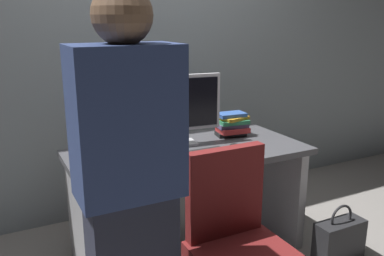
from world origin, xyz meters
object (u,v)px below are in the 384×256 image
(desk, at_px, (188,182))
(handbag, at_px, (339,239))
(keyboard, at_px, (193,155))
(mouse, at_px, (236,146))
(cup_near_keyboard, at_px, (121,157))
(book_stack, at_px, (232,124))
(monitor, at_px, (181,106))
(person_at_desk, at_px, (130,197))

(desk, relative_size, handbag, 3.93)
(keyboard, relative_size, handbag, 1.14)
(mouse, height_order, cup_near_keyboard, cup_near_keyboard)
(keyboard, xyz_separation_m, book_stack, (0.45, 0.28, 0.07))
(keyboard, height_order, handbag, keyboard)
(keyboard, bearing_deg, cup_near_keyboard, 171.05)
(desk, distance_m, monitor, 0.49)
(desk, bearing_deg, cup_near_keyboard, -170.72)
(monitor, distance_m, cup_near_keyboard, 0.55)
(desk, bearing_deg, mouse, -26.41)
(person_at_desk, relative_size, monitor, 3.04)
(mouse, bearing_deg, handbag, -34.04)
(monitor, xyz_separation_m, mouse, (0.26, -0.25, -0.24))
(cup_near_keyboard, relative_size, book_stack, 0.36)
(person_at_desk, relative_size, book_stack, 6.96)
(monitor, xyz_separation_m, cup_near_keyboard, (-0.46, -0.19, -0.21))
(desk, xyz_separation_m, handbag, (0.83, -0.52, -0.37))
(keyboard, bearing_deg, monitor, 80.75)
(keyboard, distance_m, handbag, 1.12)
(book_stack, height_order, handbag, book_stack)
(cup_near_keyboard, bearing_deg, person_at_desk, -104.29)
(person_at_desk, distance_m, book_stack, 1.38)
(keyboard, bearing_deg, mouse, 2.48)
(monitor, distance_m, book_stack, 0.44)
(cup_near_keyboard, height_order, handbag, cup_near_keyboard)
(person_at_desk, distance_m, handbag, 1.65)
(handbag, bearing_deg, person_at_desk, -170.73)
(cup_near_keyboard, bearing_deg, mouse, -4.48)
(desk, xyz_separation_m, person_at_desk, (-0.63, -0.76, 0.34))
(person_at_desk, relative_size, cup_near_keyboard, 19.22)
(cup_near_keyboard, distance_m, book_stack, 0.90)
(monitor, relative_size, book_stack, 2.29)
(mouse, xyz_separation_m, cup_near_keyboard, (-0.73, 0.06, 0.03))
(book_stack, bearing_deg, mouse, -118.00)
(book_stack, bearing_deg, person_at_desk, -139.47)
(desk, relative_size, keyboard, 3.45)
(keyboard, relative_size, mouse, 4.30)
(monitor, distance_m, keyboard, 0.36)
(person_at_desk, relative_size, handbag, 4.34)
(mouse, bearing_deg, monitor, 136.96)
(person_at_desk, xyz_separation_m, monitor, (0.64, 0.87, 0.14))
(desk, distance_m, keyboard, 0.27)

